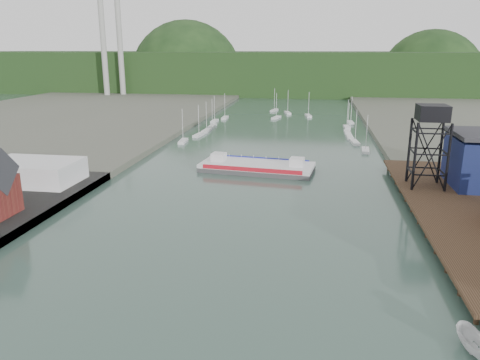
% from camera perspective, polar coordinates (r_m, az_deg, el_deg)
% --- Properties ---
extents(east_pier, '(14.00, 70.00, 2.45)m').
position_cam_1_polar(east_pier, '(88.12, 24.52, -3.25)').
color(east_pier, black).
rests_on(east_pier, ground).
extents(white_shed, '(18.00, 12.00, 4.50)m').
position_cam_1_polar(white_shed, '(105.68, -23.81, 0.94)').
color(white_shed, silver).
rests_on(white_shed, west_quay).
extents(lift_tower, '(6.50, 6.50, 16.00)m').
position_cam_1_polar(lift_tower, '(96.92, 22.36, 7.00)').
color(lift_tower, black).
rests_on(lift_tower, east_pier).
extents(marina_sailboats, '(57.71, 92.65, 0.90)m').
position_cam_1_polar(marina_sailboats, '(176.71, 4.88, 6.57)').
color(marina_sailboats, silver).
rests_on(marina_sailboats, ground).
extents(smokestacks, '(11.20, 8.20, 60.00)m').
position_cam_1_polar(smokestacks, '(293.24, -15.36, 15.55)').
color(smokestacks, '#9FA09B').
rests_on(smokestacks, ground).
extents(distant_hills, '(500.00, 120.00, 80.00)m').
position_cam_1_polar(distant_hills, '(337.77, 6.42, 12.62)').
color(distant_hills, black).
rests_on(distant_hills, ground).
extents(chain_ferry, '(27.77, 13.74, 3.85)m').
position_cam_1_polar(chain_ferry, '(112.13, 2.08, 1.64)').
color(chain_ferry, '#434446').
rests_on(chain_ferry, ground).
extents(motorboat, '(3.04, 6.03, 2.22)m').
position_cam_1_polar(motorboat, '(52.58, 26.68, -17.47)').
color(motorboat, silver).
rests_on(motorboat, ground).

